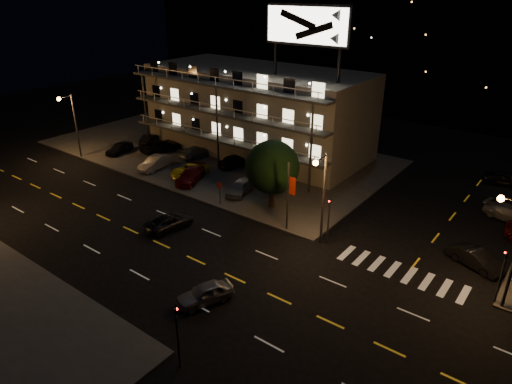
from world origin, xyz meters
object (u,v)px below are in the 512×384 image
Objects in this scene: lot_car_7 at (196,152)px; road_car_west at (170,222)px; lot_car_2 at (190,170)px; tree at (272,168)px; lot_car_4 at (240,187)px; side_car_0 at (476,259)px; road_car_east at (205,293)px.

lot_car_7 is 18.00m from road_car_west.
road_car_west is at bearing -38.72° from lot_car_2.
tree reaches higher than lot_car_2.
tree is at bearing 10.58° from lot_car_2.
lot_car_4 is at bearing 173.77° from tree.
tree is 1.48× the size of lot_car_2.
road_car_east is (-13.66, -15.74, -0.02)m from side_car_0.
side_car_0 is at bearing 15.53° from lot_car_2.
lot_car_4 is 0.89× the size of lot_car_7.
road_car_west is at bearing -106.20° from lot_car_4.
tree reaches higher than lot_car_7.
lot_car_7 reaches higher than road_car_east.
tree is 16.92m from lot_car_7.
side_car_0 is (18.41, 1.22, -3.42)m from tree.
tree reaches higher than road_car_east.
road_car_east is (9.06, -14.99, -0.19)m from lot_car_4.
tree is 15.66m from road_car_east.
road_car_east is 11.22m from road_car_west.
lot_car_2 is 7.70m from lot_car_4.
road_car_east is at bearing -71.53° from lot_car_4.
lot_car_4 is 12.43m from lot_car_7.
side_car_0 is (22.72, 0.75, -0.16)m from lot_car_4.
side_car_0 is at bearing -10.79° from lot_car_4.
lot_car_4 is at bearing 161.11° from lot_car_7.
lot_car_7 reaches higher than lot_car_2.
road_car_east is (16.75, -15.44, -0.10)m from lot_car_2.
lot_car_4 reaches higher than lot_car_2.
lot_car_4 reaches higher than road_car_east.
lot_car_7 is (-15.59, 5.71, -3.29)m from tree.
tree is 10.62m from road_car_west.
tree reaches higher than lot_car_4.
lot_car_2 is 22.78m from road_car_east.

